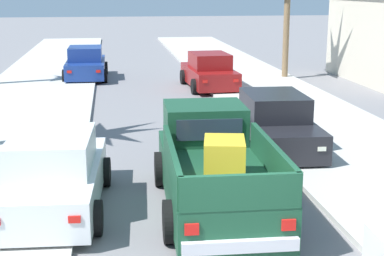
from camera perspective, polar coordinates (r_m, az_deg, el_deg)
sidewalk_left at (r=19.60m, az=-16.90°, el=0.83°), size 4.66×60.00×0.12m
sidewalk_right at (r=20.37m, az=10.21°, el=1.70°), size 4.66×60.00×0.12m
curb_left at (r=19.48m, az=-14.20°, el=0.90°), size 0.16×60.00×0.10m
curb_right at (r=20.10m, az=7.69°, el=1.60°), size 0.16×60.00×0.10m
pickup_truck at (r=11.37m, az=2.18°, el=-4.01°), size 2.33×5.26×1.80m
car_left_near at (r=24.81m, az=1.73°, el=5.61°), size 2.19×4.33×1.54m
car_right_near at (r=27.90m, az=-10.55°, el=6.30°), size 2.04×4.27×1.54m
car_right_mid at (r=11.51m, az=-13.64°, el=-4.60°), size 2.21×4.34×1.54m
car_left_far at (r=15.47m, az=8.20°, el=0.39°), size 2.15×4.31×1.54m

